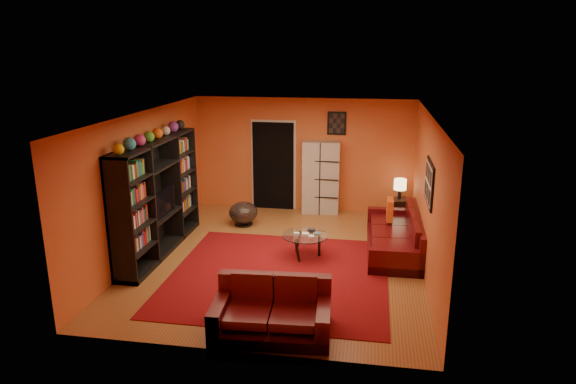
% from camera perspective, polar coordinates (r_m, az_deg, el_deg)
% --- Properties ---
extents(floor, '(6.00, 6.00, 0.00)m').
position_cam_1_polar(floor, '(9.38, -0.84, -7.37)').
color(floor, brown).
rests_on(floor, ground).
extents(ceiling, '(6.00, 6.00, 0.00)m').
position_cam_1_polar(ceiling, '(8.69, -0.91, 8.59)').
color(ceiling, white).
rests_on(ceiling, wall_back).
extents(wall_back, '(6.00, 0.00, 6.00)m').
position_cam_1_polar(wall_back, '(11.83, 1.72, 4.14)').
color(wall_back, '#C95B2C').
rests_on(wall_back, floor).
extents(wall_front, '(6.00, 0.00, 6.00)m').
position_cam_1_polar(wall_front, '(6.18, -5.88, -7.07)').
color(wall_front, '#C95B2C').
rests_on(wall_front, floor).
extents(wall_left, '(0.00, 6.00, 6.00)m').
position_cam_1_polar(wall_left, '(9.70, -15.57, 0.94)').
color(wall_left, '#C95B2C').
rests_on(wall_left, floor).
extents(wall_right, '(0.00, 6.00, 6.00)m').
position_cam_1_polar(wall_right, '(8.86, 15.24, -0.42)').
color(wall_right, '#C95B2C').
rests_on(wall_right, floor).
extents(rug, '(3.60, 3.60, 0.01)m').
position_cam_1_polar(rug, '(8.73, -1.02, -9.17)').
color(rug, '#5D0A0F').
rests_on(rug, floor).
extents(doorway, '(0.95, 0.10, 2.04)m').
position_cam_1_polar(doorway, '(11.96, -1.64, 2.90)').
color(doorway, black).
rests_on(doorway, floor).
extents(wall_art_right, '(0.03, 1.00, 0.70)m').
position_cam_1_polar(wall_art_right, '(8.50, 15.43, 0.97)').
color(wall_art_right, black).
rests_on(wall_art_right, wall_right).
extents(wall_art_back, '(0.42, 0.03, 0.52)m').
position_cam_1_polar(wall_art_back, '(11.61, 5.44, 7.61)').
color(wall_art_back, black).
rests_on(wall_art_back, wall_back).
extents(entertainment_unit, '(0.45, 3.00, 2.10)m').
position_cam_1_polar(entertainment_unit, '(9.67, -14.25, -0.55)').
color(entertainment_unit, black).
rests_on(entertainment_unit, floor).
extents(tv, '(0.85, 0.11, 0.49)m').
position_cam_1_polar(tv, '(9.64, -14.04, -1.10)').
color(tv, black).
rests_on(tv, entertainment_unit).
extents(sofa, '(1.06, 2.48, 0.85)m').
position_cam_1_polar(sofa, '(9.86, 12.34, -4.80)').
color(sofa, '#43090E').
rests_on(sofa, rug).
extents(loveseat, '(1.61, 1.03, 0.85)m').
position_cam_1_polar(loveseat, '(7.07, -1.75, -13.05)').
color(loveseat, '#43090E').
rests_on(loveseat, rug).
extents(throw_pillow, '(0.12, 0.42, 0.42)m').
position_cam_1_polar(throw_pillow, '(10.23, 11.25, -1.92)').
color(throw_pillow, '#E55819').
rests_on(throw_pillow, sofa).
extents(coffee_table, '(0.83, 0.83, 0.42)m').
position_cam_1_polar(coffee_table, '(9.30, 1.91, -5.08)').
color(coffee_table, silver).
rests_on(coffee_table, floor).
extents(storage_cabinet, '(0.86, 0.44, 1.66)m').
position_cam_1_polar(storage_cabinet, '(11.69, 3.64, 1.62)').
color(storage_cabinet, '#B2AEA5').
rests_on(storage_cabinet, floor).
extents(bowl_chair, '(0.62, 0.62, 0.51)m').
position_cam_1_polar(bowl_chair, '(11.02, -5.00, -2.33)').
color(bowl_chair, black).
rests_on(bowl_chair, floor).
extents(side_table, '(0.48, 0.48, 0.50)m').
position_cam_1_polar(side_table, '(11.51, 12.19, -1.95)').
color(side_table, black).
rests_on(side_table, floor).
extents(table_lamp, '(0.27, 0.27, 0.45)m').
position_cam_1_polar(table_lamp, '(11.36, 12.35, 0.76)').
color(table_lamp, black).
rests_on(table_lamp, side_table).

